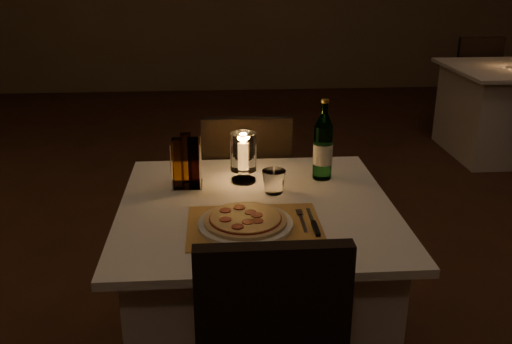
{
  "coord_description": "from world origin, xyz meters",
  "views": [
    {
      "loc": [
        0.03,
        -2.1,
        1.6
      ],
      "look_at": [
        0.17,
        -0.18,
        0.86
      ],
      "focal_mm": 40.0,
      "sensor_mm": 36.0,
      "label": 1
    }
  ],
  "objects": [
    {
      "name": "main_table",
      "position": [
        0.17,
        -0.2,
        0.37
      ],
      "size": [
        1.0,
        1.0,
        0.74
      ],
      "color": "white",
      "rests_on": "ground"
    },
    {
      "name": "placemat",
      "position": [
        0.15,
        -0.38,
        0.74
      ],
      "size": [
        0.45,
        0.34,
        0.0
      ],
      "primitive_type": "cube",
      "color": "#BF8A42",
      "rests_on": "main_table"
    },
    {
      "name": "neighbor_table_right",
      "position": [
        2.46,
        2.38,
        0.37
      ],
      "size": [
        1.0,
        1.0,
        0.74
      ],
      "color": "white",
      "rests_on": "ground"
    },
    {
      "name": "neighbor_chair_rb",
      "position": [
        2.46,
        3.09,
        0.55
      ],
      "size": [
        0.42,
        0.42,
        0.9
      ],
      "color": "black",
      "rests_on": "ground"
    },
    {
      "name": "chair_far",
      "position": [
        0.17,
        0.52,
        0.55
      ],
      "size": [
        0.42,
        0.42,
        0.9
      ],
      "color": "black",
      "rests_on": "ground"
    },
    {
      "name": "hurricane_candle",
      "position": [
        0.13,
        0.03,
        0.86
      ],
      "size": [
        0.11,
        0.11,
        0.2
      ],
      "color": "white",
      "rests_on": "main_table"
    },
    {
      "name": "cruet_caddy",
      "position": [
        -0.1,
        -0.01,
        0.84
      ],
      "size": [
        0.12,
        0.12,
        0.21
      ],
      "color": "white",
      "rests_on": "main_table"
    },
    {
      "name": "pizza",
      "position": [
        0.11,
        -0.38,
        0.77
      ],
      "size": [
        0.28,
        0.28,
        0.02
      ],
      "color": "#D8B77F",
      "rests_on": "plate"
    },
    {
      "name": "tumbler",
      "position": [
        0.24,
        -0.09,
        0.79
      ],
      "size": [
        0.09,
        0.09,
        0.09
      ],
      "primitive_type": null,
      "color": "white",
      "rests_on": "main_table"
    },
    {
      "name": "knife",
      "position": [
        0.35,
        -0.4,
        0.75
      ],
      "size": [
        0.02,
        0.22,
        0.01
      ],
      "color": "black",
      "rests_on": "placemat"
    },
    {
      "name": "water_bottle",
      "position": [
        0.45,
        0.05,
        0.87
      ],
      "size": [
        0.08,
        0.08,
        0.33
      ],
      "color": "#5BA962",
      "rests_on": "main_table"
    },
    {
      "name": "fork",
      "position": [
        0.31,
        -0.34,
        0.75
      ],
      "size": [
        0.02,
        0.18,
        0.0
      ],
      "color": "silver",
      "rests_on": "placemat"
    },
    {
      "name": "floor",
      "position": [
        0.0,
        0.0,
        -0.01
      ],
      "size": [
        8.0,
        10.0,
        0.02
      ],
      "primitive_type": "cube",
      "color": "#462616",
      "rests_on": "ground"
    },
    {
      "name": "plate",
      "position": [
        0.12,
        -0.38,
        0.75
      ],
      "size": [
        0.32,
        0.32,
        0.01
      ],
      "primitive_type": "cylinder",
      "color": "white",
      "rests_on": "placemat"
    }
  ]
}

